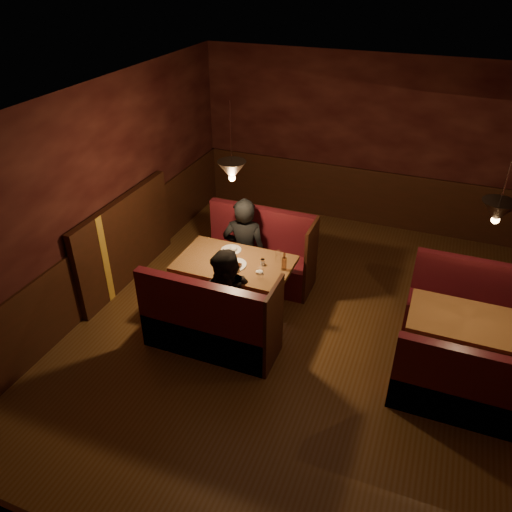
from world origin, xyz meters
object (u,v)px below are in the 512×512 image
at_px(main_bench_near, 210,328).
at_px(second_bench_far, 464,309).
at_px(second_table, 463,332).
at_px(diner_b, 229,288).
at_px(diner_a, 244,232).
at_px(main_bench_far, 260,259).
at_px(second_bench_near, 459,391).
at_px(main_table, 236,274).

bearing_deg(main_bench_near, second_bench_far, 28.85).
relative_size(second_table, diner_b, 0.76).
bearing_deg(second_table, diner_a, 167.27).
bearing_deg(second_table, main_bench_near, -163.73).
bearing_deg(main_bench_near, main_bench_far, 90.00).
distance_m(main_bench_far, main_bench_near, 1.68).
bearing_deg(diner_a, second_table, 157.26).
xyz_separation_m(second_table, second_bench_near, (0.03, -0.75, -0.21)).
distance_m(main_bench_near, second_bench_near, 2.85).
xyz_separation_m(main_table, second_table, (2.84, -0.02, -0.09)).
bearing_deg(diner_b, main_bench_near, -127.72).
distance_m(main_table, main_bench_near, 0.88).
distance_m(second_table, second_bench_far, 0.77).
distance_m(main_bench_far, diner_a, 0.57).
bearing_deg(second_bench_far, second_bench_near, -90.00).
height_order(second_bench_near, diner_b, diner_b).
bearing_deg(diner_a, main_table, 92.75).
relative_size(main_table, main_bench_far, 0.91).
distance_m(main_table, second_bench_near, 2.98).
height_order(main_bench_near, second_bench_near, main_bench_near).
height_order(main_table, diner_a, diner_a).
bearing_deg(diner_b, main_table, 100.79).
relative_size(second_bench_near, diner_a, 0.80).
height_order(main_bench_far, diner_a, diner_a).
relative_size(diner_a, diner_b, 1.05).
distance_m(main_bench_far, diner_b, 1.52).
relative_size(main_bench_far, second_bench_near, 1.18).
xyz_separation_m(main_bench_far, diner_a, (-0.17, -0.19, 0.51)).
relative_size(second_table, second_bench_far, 0.90).
height_order(main_bench_far, second_bench_far, main_bench_far).
distance_m(main_bench_near, diner_b, 0.55).
bearing_deg(diner_b, second_bench_near, -8.65).
height_order(main_table, second_bench_near, main_table).
xyz_separation_m(main_bench_far, second_bench_near, (2.85, -1.61, -0.04)).
height_order(main_bench_near, second_bench_far, main_bench_near).
bearing_deg(diner_b, main_bench_far, 90.95).
bearing_deg(main_bench_far, diner_b, -83.90).
relative_size(main_bench_far, diner_b, 0.99).
bearing_deg(second_bench_near, second_table, 92.20).
relative_size(second_table, second_bench_near, 0.90).
xyz_separation_m(main_table, diner_a, (-0.15, 0.65, 0.25)).
distance_m(main_bench_near, second_table, 2.94).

